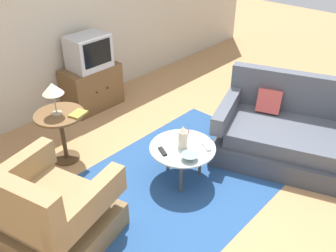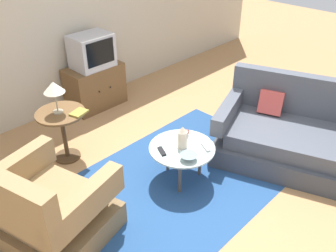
# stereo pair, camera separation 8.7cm
# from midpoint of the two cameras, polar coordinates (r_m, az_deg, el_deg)

# --- Properties ---
(ground_plane) EXTENTS (16.00, 16.00, 0.00)m
(ground_plane) POSITION_cam_midpoint_polar(r_m,az_deg,el_deg) (3.96, 3.36, -9.51)
(ground_plane) COLOR #AD7F51
(back_wall) EXTENTS (9.00, 0.12, 2.70)m
(back_wall) POSITION_cam_midpoint_polar(r_m,az_deg,el_deg) (5.11, -18.54, 16.01)
(back_wall) COLOR #BCB29E
(back_wall) RESTS_ON ground
(area_rug) EXTENTS (2.62, 1.79, 0.00)m
(area_rug) POSITION_cam_midpoint_polar(r_m,az_deg,el_deg) (4.07, 2.71, -8.14)
(area_rug) COLOR navy
(area_rug) RESTS_ON ground
(armchair) EXTENTS (1.08, 1.15, 0.93)m
(armchair) POSITION_cam_midpoint_polar(r_m,az_deg,el_deg) (3.40, -17.68, -12.53)
(armchair) COLOR brown
(armchair) RESTS_ON ground
(couch) EXTENTS (1.49, 1.86, 0.91)m
(couch) POSITION_cam_midpoint_polar(r_m,az_deg,el_deg) (4.46, 19.16, -1.54)
(couch) COLOR #3E424B
(couch) RESTS_ON ground
(coffee_table) EXTENTS (0.69, 0.69, 0.42)m
(coffee_table) POSITION_cam_midpoint_polar(r_m,az_deg,el_deg) (3.84, 2.87, -3.81)
(coffee_table) COLOR #B2C6C1
(coffee_table) RESTS_ON ground
(side_table) EXTENTS (0.55, 0.55, 0.62)m
(side_table) POSITION_cam_midpoint_polar(r_m,az_deg,el_deg) (4.28, -15.60, 0.12)
(side_table) COLOR brown
(side_table) RESTS_ON ground
(tv_stand) EXTENTS (0.80, 0.48, 0.62)m
(tv_stand) POSITION_cam_midpoint_polar(r_m,az_deg,el_deg) (5.42, -10.85, 6.11)
(tv_stand) COLOR brown
(tv_stand) RESTS_ON ground
(television) EXTENTS (0.54, 0.41, 0.46)m
(television) POSITION_cam_midpoint_polar(r_m,az_deg,el_deg) (5.20, -11.34, 11.40)
(television) COLOR #B7B7BC
(television) RESTS_ON tv_stand
(table_lamp) EXTENTS (0.23, 0.23, 0.37)m
(table_lamp) POSITION_cam_midpoint_polar(r_m,az_deg,el_deg) (4.06, -16.81, 5.66)
(table_lamp) COLOR #9E937A
(table_lamp) RESTS_ON side_table
(vase) EXTENTS (0.10, 0.10, 0.25)m
(vase) POSITION_cam_midpoint_polar(r_m,az_deg,el_deg) (3.75, 2.94, -1.80)
(vase) COLOR beige
(vase) RESTS_ON coffee_table
(mug) EXTENTS (0.13, 0.08, 0.09)m
(mug) POSITION_cam_midpoint_polar(r_m,az_deg,el_deg) (3.94, 3.20, -1.29)
(mug) COLOR #B74C3D
(mug) RESTS_ON coffee_table
(bowl) EXTENTS (0.18, 0.18, 0.06)m
(bowl) POSITION_cam_midpoint_polar(r_m,az_deg,el_deg) (3.63, 3.93, -4.88)
(bowl) COLOR slate
(bowl) RESTS_ON coffee_table
(tv_remote_dark) EXTENTS (0.10, 0.16, 0.02)m
(tv_remote_dark) POSITION_cam_midpoint_polar(r_m,az_deg,el_deg) (3.73, -0.30, -3.96)
(tv_remote_dark) COLOR black
(tv_remote_dark) RESTS_ON coffee_table
(tv_remote_silver) EXTENTS (0.11, 0.15, 0.02)m
(tv_remote_silver) POSITION_cam_midpoint_polar(r_m,az_deg,el_deg) (3.82, 6.59, -3.32)
(tv_remote_silver) COLOR #B2B2B7
(tv_remote_silver) RESTS_ON coffee_table
(book) EXTENTS (0.21, 0.18, 0.02)m
(book) POSITION_cam_midpoint_polar(r_m,az_deg,el_deg) (4.11, -13.13, 2.04)
(book) COLOR olive
(book) RESTS_ON side_table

